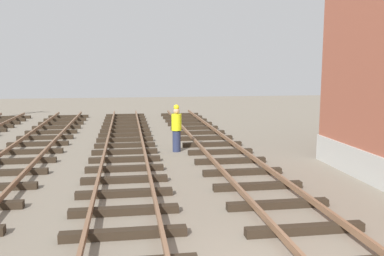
% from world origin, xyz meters
% --- Properties ---
extents(track_worker_foreground, '(0.40, 0.40, 1.87)m').
position_xyz_m(track_worker_foreground, '(-0.42, 10.96, 0.93)').
color(track_worker_foreground, '#262D4C').
rests_on(track_worker_foreground, ground).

